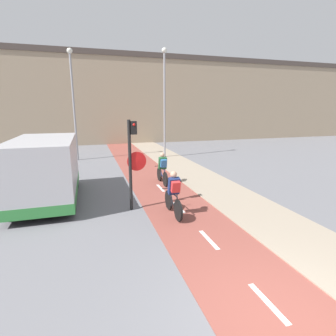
# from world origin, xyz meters

# --- Properties ---
(ground_plane) EXTENTS (120.00, 120.00, 0.00)m
(ground_plane) POSITION_xyz_m (0.00, 0.00, 0.00)
(ground_plane) COLOR slate
(bike_lane) EXTENTS (2.49, 60.00, 0.02)m
(bike_lane) POSITION_xyz_m (0.00, 0.00, 0.01)
(bike_lane) COLOR brown
(bike_lane) RESTS_ON ground_plane
(building_row_background) EXTENTS (60.00, 5.20, 8.94)m
(building_row_background) POSITION_xyz_m (0.00, 26.42, 4.48)
(building_row_background) COLOR gray
(building_row_background) RESTS_ON ground_plane
(traffic_light_pole) EXTENTS (0.67, 0.25, 3.17)m
(traffic_light_pole) POSITION_xyz_m (-1.58, 5.88, 1.96)
(traffic_light_pole) COLOR black
(traffic_light_pole) RESTS_ON ground_plane
(street_lamp_far) EXTENTS (0.36, 0.36, 7.35)m
(street_lamp_far) POSITION_xyz_m (-3.77, 16.24, 4.45)
(street_lamp_far) COLOR gray
(street_lamp_far) RESTS_ON ground_plane
(street_lamp_sidewalk) EXTENTS (0.36, 0.36, 7.58)m
(street_lamp_sidewalk) POSITION_xyz_m (2.35, 15.41, 4.57)
(street_lamp_sidewalk) COLOR gray
(street_lamp_sidewalk) RESTS_ON ground_plane
(cyclist_near) EXTENTS (0.46, 1.74, 1.54)m
(cyclist_near) POSITION_xyz_m (-0.39, 4.91, 0.72)
(cyclist_near) COLOR black
(cyclist_near) RESTS_ON ground_plane
(cyclist_far) EXTENTS (0.46, 1.72, 1.52)m
(cyclist_far) POSITION_xyz_m (0.28, 8.67, 0.72)
(cyclist_far) COLOR black
(cyclist_far) RESTS_ON ground_plane
(van) EXTENTS (2.18, 4.73, 2.43)m
(van) POSITION_xyz_m (-4.63, 7.71, 1.20)
(van) COLOR #B7B7BC
(van) RESTS_ON ground_plane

